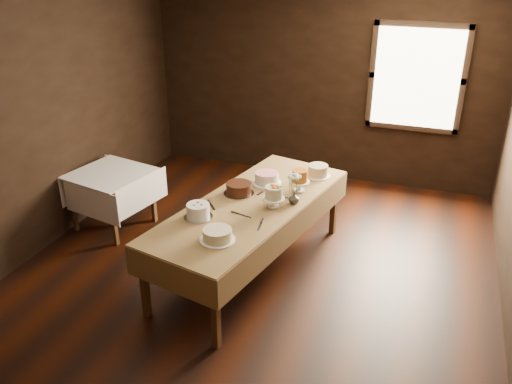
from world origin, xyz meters
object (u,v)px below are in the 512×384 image
object	(u,v)px
cake_swirl	(198,211)
cake_server_c	(267,190)
cake_server_b	(260,227)
cake_server_d	(293,198)
side_table	(111,179)
cake_server_a	(245,216)
cake_server_e	(212,207)
flower_vase	(294,198)
cake_speckled	(318,171)
cake_cream	(217,235)
cake_chocolate	(239,189)
cake_lattice	(267,179)
cake_caramel	(299,182)
display_table	(251,208)
cake_flowers	(274,198)

from	to	relation	value
cake_swirl	cake_server_c	bearing A→B (deg)	62.21
cake_server_b	cake_server_d	xyz separation A→B (m)	(0.13, 0.70, 0.00)
side_table	cake_server_a	bearing A→B (deg)	-17.91
cake_server_d	cake_server_e	distance (m)	0.86
flower_vase	cake_server_a	bearing A→B (deg)	-131.19
cake_server_e	cake_speckled	bearing A→B (deg)	103.58
cake_cream	cake_chocolate	bearing A→B (deg)	99.78
cake_lattice	cake_speckled	bearing A→B (deg)	38.22
cake_server_c	side_table	bearing A→B (deg)	108.17
cake_server_b	cake_server_c	distance (m)	0.83
side_table	flower_vase	distance (m)	2.38
cake_caramel	cake_server_b	bearing A→B (deg)	-99.12
cake_server_c	display_table	bearing A→B (deg)	-170.40
side_table	cake_cream	size ratio (longest dim) A/B	2.91
cake_chocolate	side_table	bearing A→B (deg)	173.85
side_table	cake_server_e	world-z (taller)	cake_server_e
cake_flowers	cake_cream	xyz separation A→B (m)	(-0.28, -0.81, -0.05)
cake_swirl	flower_vase	distance (m)	1.01
side_table	cake_server_b	distance (m)	2.34
display_table	cake_speckled	xyz separation A→B (m)	(0.49, 0.91, 0.12)
cake_server_b	cake_server_c	world-z (taller)	same
cake_cream	cake_flowers	bearing A→B (deg)	71.07
display_table	cake_flowers	distance (m)	0.30
cake_server_d	cake_cream	bearing A→B (deg)	-123.28
cake_chocolate	cake_server_c	world-z (taller)	cake_chocolate
cake_caramel	cake_server_c	bearing A→B (deg)	-164.61
cake_flowers	cake_swirl	bearing A→B (deg)	-143.44
cake_speckled	cake_chocolate	size ratio (longest dim) A/B	0.81
cake_server_a	cake_server_e	size ratio (longest dim) A/B	1.00
cake_speckled	cake_server_b	world-z (taller)	cake_speckled
flower_vase	cake_swirl	bearing A→B (deg)	-142.59
cake_server_e	cake_server_d	bearing A→B (deg)	82.93
cake_swirl	cake_server_d	world-z (taller)	cake_swirl
cake_flowers	cake_lattice	bearing A→B (deg)	115.42
cake_flowers	cake_server_a	world-z (taller)	cake_flowers
display_table	cake_caramel	xyz separation A→B (m)	(0.39, 0.45, 0.17)
cake_server_a	cake_server_b	size ratio (longest dim) A/B	1.00
cake_server_a	cake_server_c	bearing A→B (deg)	103.30
cake_caramel	cake_swirl	world-z (taller)	cake_caramel
cake_chocolate	cake_swirl	xyz separation A→B (m)	(-0.18, -0.63, 0.01)
display_table	cake_chocolate	size ratio (longest dim) A/B	7.74
cake_swirl	cake_server_e	world-z (taller)	cake_swirl
display_table	cake_server_a	world-z (taller)	cake_server_a
cake_swirl	cake_lattice	bearing A→B (deg)	69.07
cake_cream	cake_server_e	size ratio (longest dim) A/B	1.46
display_table	cake_speckled	bearing A→B (deg)	61.75
cake_lattice	cake_flowers	distance (m)	0.58
cake_cream	cake_server_a	size ratio (longest dim) A/B	1.46
cake_lattice	cake_server_e	bearing A→B (deg)	-114.56
cake_chocolate	cake_flowers	xyz separation A→B (m)	(0.44, -0.17, 0.04)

